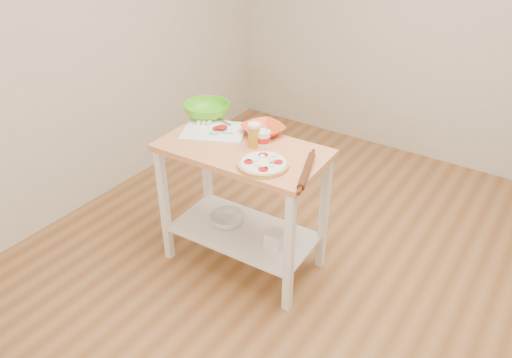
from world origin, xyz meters
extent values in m
cube|color=#926135|center=(0.00, 0.00, -0.01)|extent=(4.00, 4.50, 0.02)
cube|color=beige|center=(0.00, 2.26, 1.35)|extent=(4.00, 0.02, 2.70)
cube|color=beige|center=(-2.01, 0.00, 1.35)|extent=(0.02, 4.50, 2.70)
cube|color=tan|center=(-0.50, 0.01, 0.88)|extent=(1.06, 0.61, 0.04)
cube|color=white|center=(-0.50, 0.01, 0.25)|extent=(0.98, 0.55, 0.02)
cube|color=white|center=(-0.96, -0.25, 0.43)|extent=(0.05, 0.05, 0.86)
cube|color=white|center=(-0.98, 0.23, 0.43)|extent=(0.05, 0.05, 0.86)
cube|color=white|center=(-0.01, -0.21, 0.43)|extent=(0.05, 0.05, 0.86)
cube|color=white|center=(-0.03, 0.27, 0.43)|extent=(0.05, 0.05, 0.86)
cylinder|color=#E3AD61|center=(-0.26, -0.12, 0.91)|extent=(0.30, 0.30, 0.02)
cylinder|color=#E3AD61|center=(-0.26, -0.12, 0.92)|extent=(0.30, 0.30, 0.01)
cylinder|color=white|center=(-0.26, -0.12, 0.92)|extent=(0.26, 0.26, 0.01)
cylinder|color=#AA0F11|center=(-0.19, -0.07, 0.93)|extent=(0.06, 0.06, 0.01)
cylinder|color=#AA0F11|center=(-0.31, -0.04, 0.93)|extent=(0.06, 0.06, 0.01)
cylinder|color=#AA0F11|center=(-0.33, -0.16, 0.93)|extent=(0.06, 0.06, 0.01)
cylinder|color=#AA0F11|center=(-0.22, -0.19, 0.93)|extent=(0.06, 0.06, 0.01)
sphere|color=white|center=(-0.23, -0.07, 0.93)|extent=(0.04, 0.04, 0.04)
sphere|color=white|center=(-0.30, -0.07, 0.93)|extent=(0.04, 0.04, 0.04)
sphere|color=white|center=(-0.31, -0.13, 0.93)|extent=(0.04, 0.04, 0.04)
sphere|color=white|center=(-0.26, -0.17, 0.93)|extent=(0.04, 0.04, 0.04)
sphere|color=white|center=(-0.20, -0.13, 0.93)|extent=(0.04, 0.04, 0.04)
sphere|color=white|center=(-0.23, -0.06, 0.93)|extent=(0.04, 0.04, 0.04)
sphere|color=white|center=(-0.30, -0.07, 0.93)|extent=(0.04, 0.04, 0.04)
plane|color=#216119|center=(-0.22, -0.10, 0.93)|extent=(0.03, 0.03, 0.00)
plane|color=#216119|center=(-0.24, -0.03, 0.93)|extent=(0.03, 0.03, 0.00)
plane|color=#216119|center=(-0.32, -0.06, 0.93)|extent=(0.04, 0.04, 0.00)
plane|color=#216119|center=(-0.34, -0.14, 0.93)|extent=(0.03, 0.03, 0.00)
plane|color=#216119|center=(-0.27, -0.16, 0.93)|extent=(0.03, 0.03, 0.00)
plane|color=#216119|center=(-0.21, -0.16, 0.93)|extent=(0.04, 0.04, 0.00)
cube|color=white|center=(-0.78, 0.08, 0.91)|extent=(0.49, 0.44, 0.01)
cube|color=#F4EACC|center=(-0.92, 0.09, 0.92)|extent=(0.03, 0.03, 0.02)
cube|color=#F4EACC|center=(-0.88, 0.11, 0.92)|extent=(0.03, 0.03, 0.02)
cube|color=#F4EACC|center=(-0.85, 0.12, 0.92)|extent=(0.03, 0.03, 0.02)
cube|color=#F4EACC|center=(-0.93, 0.12, 0.92)|extent=(0.03, 0.03, 0.02)
cube|color=#F4EACC|center=(-0.90, 0.14, 0.92)|extent=(0.03, 0.03, 0.02)
cube|color=#F4EACC|center=(-0.87, 0.16, 0.92)|extent=(0.03, 0.03, 0.02)
cylinder|color=#AA0F11|center=(-0.77, 0.11, 0.92)|extent=(0.07, 0.07, 0.01)
cylinder|color=#AA0F11|center=(-0.75, 0.12, 0.92)|extent=(0.07, 0.07, 0.01)
cylinder|color=#AA0F11|center=(-0.74, 0.12, 0.93)|extent=(0.07, 0.07, 0.01)
cube|color=#55D0B9|center=(-0.74, 0.04, 0.92)|extent=(0.07, 0.05, 0.01)
cylinder|color=#55D0B9|center=(-0.69, 0.09, 0.92)|extent=(0.10, 0.05, 0.01)
cube|color=silver|center=(-0.81, 0.22, 0.91)|extent=(0.18, 0.06, 0.00)
cube|color=black|center=(-0.94, 0.23, 0.92)|extent=(0.10, 0.04, 0.01)
imported|color=#EC4E23|center=(-0.49, 0.23, 0.93)|extent=(0.33, 0.33, 0.06)
imported|color=#51C01A|center=(-0.97, 0.24, 0.95)|extent=(0.34, 0.34, 0.10)
cylinder|color=#B4841D|center=(-0.45, 0.06, 0.97)|extent=(0.07, 0.07, 0.13)
cylinder|color=white|center=(-0.45, 0.06, 1.04)|extent=(0.08, 0.08, 0.02)
cylinder|color=white|center=(-0.40, 0.09, 0.95)|extent=(0.08, 0.08, 0.10)
cylinder|color=red|center=(-0.40, 0.09, 0.95)|extent=(0.09, 0.09, 0.04)
cylinder|color=silver|center=(-0.38, 0.09, 1.03)|extent=(0.01, 0.05, 0.10)
cylinder|color=#512612|center=(-0.01, -0.06, 0.92)|extent=(0.17, 0.37, 0.04)
imported|color=silver|center=(-0.64, 0.01, 0.30)|extent=(0.28, 0.28, 0.07)
cube|color=white|center=(-0.23, -0.01, 0.32)|extent=(0.12, 0.12, 0.11)
camera|label=1|loc=(1.10, -2.19, 2.32)|focal=35.00mm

